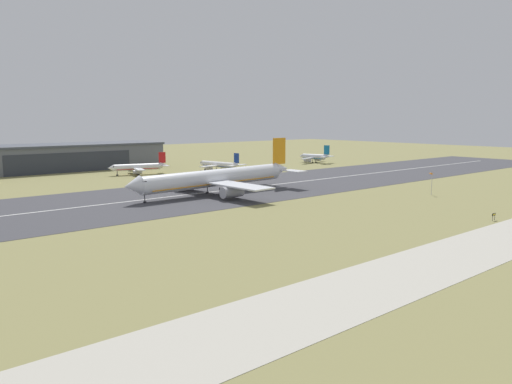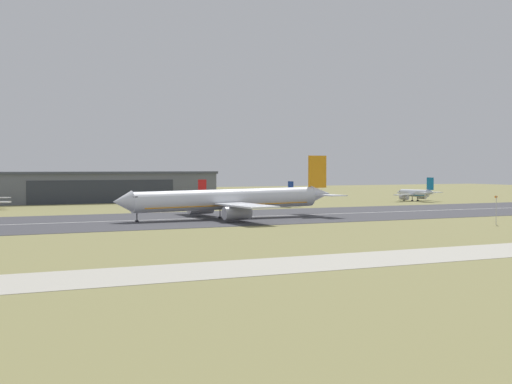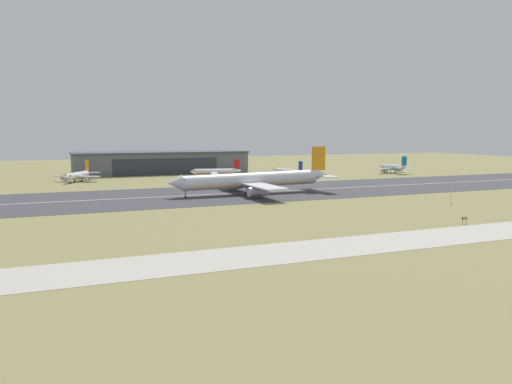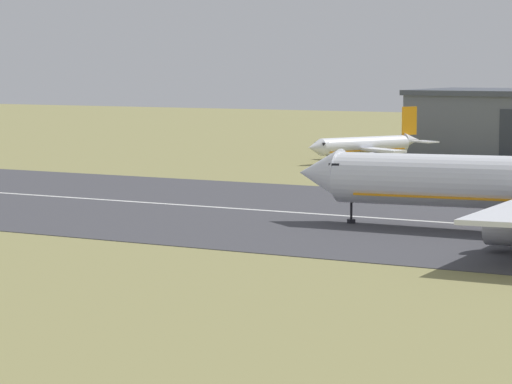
{
  "view_description": "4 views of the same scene",
  "coord_description": "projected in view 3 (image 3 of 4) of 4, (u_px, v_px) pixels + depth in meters",
  "views": [
    {
      "loc": [
        -88.03,
        -8.28,
        22.03
      ],
      "look_at": [
        -21.07,
        70.31,
        6.77
      ],
      "focal_mm": 35.0,
      "sensor_mm": 36.0,
      "label": 1
    },
    {
      "loc": [
        -73.01,
        -51.71,
        12.9
      ],
      "look_at": [
        -14.25,
        70.64,
        8.07
      ],
      "focal_mm": 50.0,
      "sensor_mm": 36.0,
      "label": 2
    },
    {
      "loc": [
        -66.23,
        -46.0,
        20.7
      ],
      "look_at": [
        -20.76,
        63.82,
        6.53
      ],
      "focal_mm": 35.0,
      "sensor_mm": 36.0,
      "label": 3
    },
    {
      "loc": [
        22.57,
        0.78,
        15.75
      ],
      "look_at": [
        -20.22,
        78.09,
        6.34
      ],
      "focal_mm": 85.0,
      "sensor_mm": 36.0,
      "label": 4
    }
  ],
  "objects": [
    {
      "name": "airplane_parked_east",
      "position": [
        215.0,
        172.0,
        227.71
      ],
      "size": [
        23.83,
        20.2,
        8.66
      ],
      "color": "white",
      "rests_on": "ground_plane"
    },
    {
      "name": "hangar_building",
      "position": [
        161.0,
        162.0,
        255.56
      ],
      "size": [
        87.08,
        26.14,
        11.17
      ],
      "color": "slate",
      "rests_on": "ground_plane"
    },
    {
      "name": "runway_sign",
      "position": [
        465.0,
        219.0,
        113.4
      ],
      "size": [
        1.45,
        0.13,
        1.61
      ],
      "color": "#4C4C51",
      "rests_on": "ground_plane"
    },
    {
      "name": "airplane_parked_far_east",
      "position": [
        287.0,
        172.0,
        228.38
      ],
      "size": [
        18.69,
        23.73,
        8.22
      ],
      "color": "white",
      "rests_on": "ground_plane"
    },
    {
      "name": "runway_centreline",
      "position": [
        256.0,
        192.0,
        174.25
      ],
      "size": [
        341.47,
        0.7,
        0.01
      ],
      "primitive_type": "cube",
      "color": "silver",
      "rests_on": "runway_strip"
    },
    {
      "name": "taxiway_road",
      "position": [
        419.0,
        239.0,
        97.69
      ],
      "size": [
        284.56,
        14.11,
        0.05
      ],
      "primitive_type": "cube",
      "color": "#B2AD9E",
      "rests_on": "ground_plane"
    },
    {
      "name": "windsock_pole",
      "position": [
        451.0,
        183.0,
        148.81
      ],
      "size": [
        1.68,
        2.18,
        6.47
      ],
      "color": "#B7B7BC",
      "rests_on": "ground_plane"
    },
    {
      "name": "airplane_landing",
      "position": [
        252.0,
        180.0,
        168.29
      ],
      "size": [
        58.65,
        46.26,
        15.82
      ],
      "color": "silver",
      "rests_on": "ground_plane"
    },
    {
      "name": "ground_plane",
      "position": [
        345.0,
        218.0,
        122.03
      ],
      "size": [
        619.41,
        619.41,
        0.0
      ],
      "primitive_type": "plane",
      "color": "olive"
    },
    {
      "name": "airplane_parked_west",
      "position": [
        78.0,
        175.0,
        211.37
      ],
      "size": [
        19.26,
        22.57,
        8.74
      ],
      "color": "silver",
      "rests_on": "ground_plane"
    },
    {
      "name": "runway_strip",
      "position": [
        256.0,
        192.0,
        174.25
      ],
      "size": [
        379.41,
        51.96,
        0.06
      ],
      "primitive_type": "cube",
      "color": "#3D3D42",
      "rests_on": "ground_plane"
    },
    {
      "name": "airplane_parked_centre",
      "position": [
        393.0,
        168.0,
        255.28
      ],
      "size": [
        21.13,
        18.33,
        8.94
      ],
      "color": "silver",
      "rests_on": "ground_plane"
    }
  ]
}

